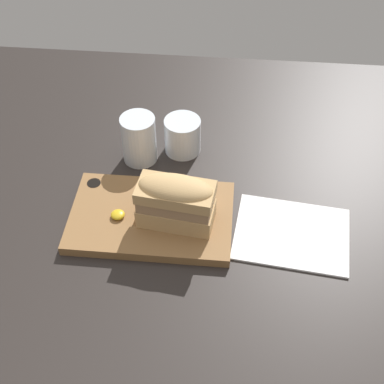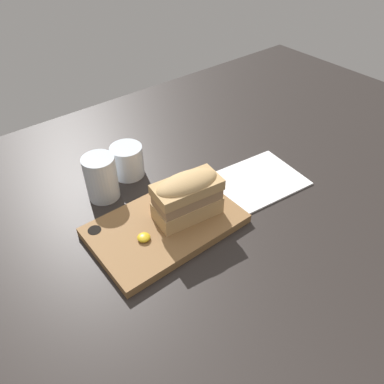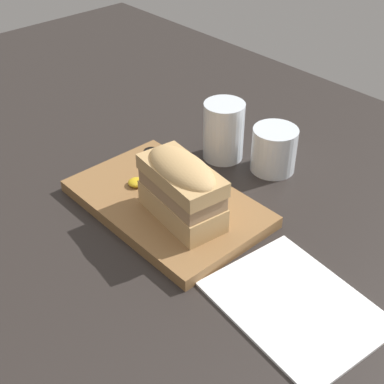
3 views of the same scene
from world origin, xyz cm
name	(u,v)px [view 3 (image 3 of 3)]	position (x,y,z in cm)	size (l,w,h in cm)	color
dining_table	(172,241)	(0.00, 0.00, 1.00)	(185.22, 118.74, 2.00)	#282321
serving_board	(167,203)	(-5.40, 3.58, 2.93)	(29.18, 18.63, 1.90)	olive
sandwich	(182,186)	(-0.62, 2.46, 9.07)	(13.83, 8.04, 9.69)	tan
mustard_dollop	(136,182)	(-11.13, 2.32, 4.35)	(2.48, 2.48, 0.99)	gold
water_glass	(223,134)	(-10.01, 20.10, 6.36)	(6.87, 6.87, 10.04)	silver
wine_glass	(274,151)	(-1.71, 23.46, 5.53)	(7.38, 7.38, 7.47)	silver
napkin	(295,305)	(19.96, 2.56, 2.20)	(21.57, 17.57, 0.40)	white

